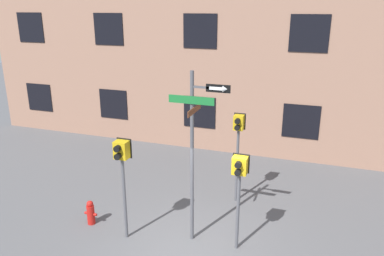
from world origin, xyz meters
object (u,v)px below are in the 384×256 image
pedestrian_signal_left (122,162)px  fire_hydrant (91,213)px  street_sign_pole (195,145)px  pedestrian_signal_across (238,134)px  pedestrian_signal_right (239,176)px

pedestrian_signal_left → fire_hydrant: (-1.22, 0.24, -1.79)m
pedestrian_signal_left → fire_hydrant: 2.18m
street_sign_pole → pedestrian_signal_across: 2.42m
pedestrian_signal_across → street_sign_pole: bearing=-103.3°
pedestrian_signal_left → pedestrian_signal_across: bearing=51.4°
fire_hydrant → pedestrian_signal_left: bearing=-11.3°
pedestrian_signal_across → pedestrian_signal_right: bearing=-76.8°
street_sign_pole → pedestrian_signal_across: street_sign_pole is taller
street_sign_pole → pedestrian_signal_right: 1.27m
fire_hydrant → pedestrian_signal_across: bearing=36.5°
pedestrian_signal_left → pedestrian_signal_across: size_ratio=0.97×
pedestrian_signal_right → pedestrian_signal_across: 2.41m
street_sign_pole → pedestrian_signal_across: size_ratio=1.57×
pedestrian_signal_across → fire_hydrant: size_ratio=3.97×
pedestrian_signal_right → fire_hydrant: size_ratio=3.53×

